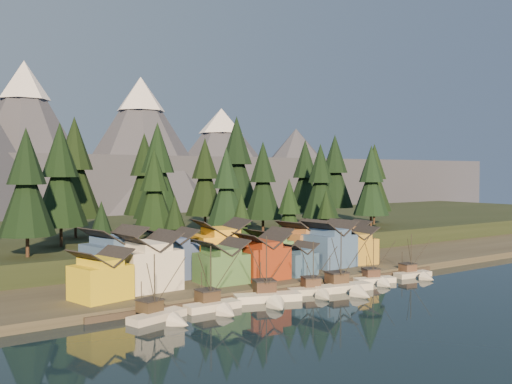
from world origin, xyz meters
TOP-DOWN VIEW (x-y plane):
  - ground at (0.00, 0.00)m, footprint 500.00×500.00m
  - shore_strip at (0.00, 40.00)m, footprint 400.00×50.00m
  - hillside at (0.00, 90.00)m, footprint 420.00×100.00m
  - dock at (0.00, 16.50)m, footprint 80.00×4.00m
  - mountain_ridge at (-4.20, 213.59)m, footprint 560.00×190.00m
  - boat_0 at (-29.73, 9.74)m, footprint 10.30×10.76m
  - boat_1 at (-19.74, 10.47)m, footprint 9.67×10.52m
  - boat_2 at (-9.00, 10.18)m, footprint 12.44×12.88m
  - boat_3 at (1.77, 10.23)m, footprint 10.31×10.70m
  - boat_4 at (8.00, 8.67)m, footprint 12.40×13.17m
  - boat_5 at (18.92, 11.25)m, footprint 9.17×9.62m
  - boat_6 at (30.65, 10.96)m, footprint 9.07×9.68m
  - house_front_0 at (-34.44, 23.02)m, footprint 9.91×9.57m
  - house_front_1 at (-24.49, 26.31)m, footprint 10.50×10.12m
  - house_front_2 at (-10.56, 23.70)m, footprint 8.70×8.77m
  - house_front_3 at (-1.53, 22.97)m, footprint 9.26×8.85m
  - house_front_4 at (6.83, 22.12)m, footprint 6.63×7.12m
  - house_front_5 at (19.37, 25.88)m, footprint 10.27×9.44m
  - house_front_6 at (26.87, 25.66)m, footprint 9.79×9.41m
  - house_back_0 at (-27.78, 34.15)m, footprint 11.40×11.08m
  - house_back_1 at (-16.12, 33.66)m, footprint 9.18×9.28m
  - house_back_2 at (-4.62, 33.61)m, footprint 12.13×11.45m
  - house_back_3 at (6.39, 31.39)m, footprint 9.04×8.15m
  - house_back_4 at (17.46, 33.44)m, footprint 9.83×9.51m
  - house_back_5 at (32.33, 32.91)m, footprint 9.82×9.90m
  - tree_hill_2 at (-40.00, 48.00)m, footprint 10.89×10.89m
  - tree_hill_3 at (-30.00, 60.00)m, footprint 11.89×11.89m
  - tree_hill_4 at (-22.00, 75.00)m, footprint 13.16×13.16m
  - tree_hill_5 at (-12.00, 50.00)m, footprint 9.48×9.48m
  - tree_hill_6 at (-4.00, 65.00)m, footprint 12.60×12.60m
  - tree_hill_7 at (6.00, 48.00)m, footprint 9.74×9.74m
  - tree_hill_8 at (14.00, 72.00)m, footprint 11.32×11.32m
  - tree_hill_9 at (22.00, 55.00)m, footprint 10.68×10.68m
  - tree_hill_10 at (30.00, 80.00)m, footprint 14.61×14.61m
  - tree_hill_11 at (38.00, 50.00)m, footprint 10.51×10.51m
  - tree_hill_12 at (46.00, 66.00)m, footprint 11.41×11.41m
  - tree_hill_13 at (56.00, 48.00)m, footprint 10.50×10.50m
  - tree_hill_14 at (64.00, 72.00)m, footprint 12.55×12.55m
  - tree_hill_15 at (0.00, 82.00)m, footprint 11.92×11.92m
  - tree_hill_17 at (68.00, 58.00)m, footprint 11.02×11.02m
  - tree_shore_0 at (-28.00, 40.00)m, footprint 6.66×6.66m
  - tree_shore_1 at (-12.00, 40.00)m, footprint 6.99×6.99m
  - tree_shore_2 at (5.00, 40.00)m, footprint 6.96×6.96m
  - tree_shore_3 at (19.00, 40.00)m, footprint 8.44×8.44m
  - tree_shore_4 at (31.00, 40.00)m, footprint 7.12×7.12m

SIDE VIEW (x-z plane):
  - ground at x=0.00m, z-range 0.00..0.00m
  - dock at x=0.00m, z-range 0.00..1.00m
  - shore_strip at x=0.00m, z-range 0.00..1.50m
  - boat_6 at x=30.65m, z-range -3.19..7.12m
  - boat_5 at x=18.92m, z-range -3.19..7.14m
  - boat_3 at x=1.77m, z-range -3.41..7.37m
  - boat_0 at x=-29.73m, z-range -3.51..7.72m
  - boat_1 at x=-19.74m, z-range -3.57..8.08m
  - boat_4 at x=8.00m, z-range -4.02..8.54m
  - boat_2 at x=-9.00m, z-range -4.05..8.62m
  - hillside at x=0.00m, z-range 0.00..6.00m
  - house_front_4 at x=6.83m, z-range 1.67..8.24m
  - house_front_2 at x=-10.56m, z-range 1.71..9.97m
  - house_front_0 at x=-34.44m, z-range 1.71..10.08m
  - house_front_6 at x=26.87m, z-range 1.72..10.24m
  - house_back_3 at x=6.39m, z-range 1.72..10.44m
  - house_front_3 at x=-1.53m, z-range 1.73..10.85m
  - house_back_5 at x=32.33m, z-range 1.73..10.89m
  - house_back_1 at x=-16.12m, z-range 1.74..11.49m
  - house_back_4 at x=17.46m, z-range 1.75..11.56m
  - house_front_5 at x=19.37m, z-range 1.76..11.98m
  - house_front_1 at x=-24.49m, z-range 1.76..12.07m
  - house_back_0 at x=-27.78m, z-range 1.77..12.51m
  - house_back_2 at x=-4.62m, z-range 1.78..12.95m
  - tree_shore_0 at x=-28.00m, z-range 2.21..17.73m
  - tree_shore_2 at x=5.00m, z-range 2.25..18.46m
  - tree_shore_1 at x=-12.00m, z-range 2.25..18.53m
  - tree_shore_4 at x=31.00m, z-range 2.26..18.85m
  - tree_shore_3 at x=19.00m, z-range 2.41..22.06m
  - tree_hill_5 at x=-12.00m, z-range 7.03..29.10m
  - tree_hill_7 at x=6.00m, z-range 7.06..29.75m
  - tree_hill_13 at x=56.00m, z-range 7.14..31.61m
  - tree_hill_11 at x=38.00m, z-range 7.14..31.62m
  - tree_hill_9 at x=22.00m, z-range 7.16..32.05m
  - tree_hill_2 at x=-40.00m, z-range 7.18..32.56m
  - tree_hill_17 at x=68.00m, z-range 7.20..32.86m
  - tree_hill_8 at x=14.00m, z-range 7.23..33.60m
  - tree_hill_12 at x=46.00m, z-range 7.24..33.82m
  - tree_hill_3 at x=-30.00m, z-range 7.29..35.00m
  - tree_hill_15 at x=0.00m, z-range 7.30..35.08m
  - tree_hill_14 at x=64.00m, z-range 7.37..36.60m
  - tree_hill_6 at x=-4.00m, z-range 7.37..36.73m
  - tree_hill_4 at x=-22.00m, z-range 7.43..38.08m
  - tree_hill_10 at x=30.00m, z-range 7.59..41.64m
  - mountain_ridge at x=-4.20m, z-range -18.94..71.06m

